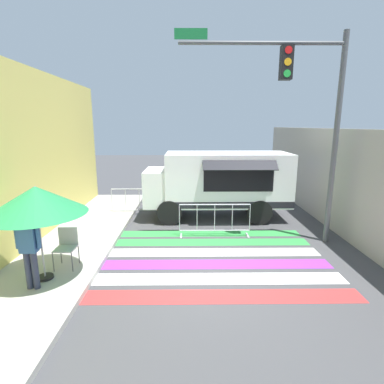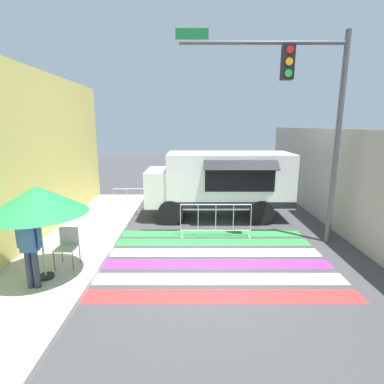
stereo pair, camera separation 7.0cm
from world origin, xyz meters
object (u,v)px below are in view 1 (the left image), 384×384
patio_umbrella (36,200)px  vendor_person (28,244)px  barricade_front (215,220)px  barricade_side (139,202)px  traffic_signal_pole (306,102)px  folding_chair (67,244)px  food_truck (216,181)px

patio_umbrella → vendor_person: 0.92m
patio_umbrella → barricade_front: 5.31m
barricade_side → traffic_signal_pole: bearing=-28.5°
patio_umbrella → folding_chair: bearing=66.4°
barricade_front → barricade_side: bearing=139.3°
traffic_signal_pole → folding_chair: bearing=-163.6°
traffic_signal_pole → barricade_front: bearing=169.4°
vendor_person → barricade_side: (1.35, 5.85, -0.61)m
vendor_person → barricade_front: vendor_person is taller
traffic_signal_pole → vendor_person: traffic_signal_pole is taller
food_truck → traffic_signal_pole: (2.30, -2.56, 2.75)m
barricade_front → barricade_side: (-2.84, 2.44, -0.00)m
food_truck → patio_umbrella: bearing=-130.6°
vendor_person → folding_chair: bearing=78.4°
folding_chair → barricade_front: 4.52m
folding_chair → barricade_front: (3.86, 2.34, -0.17)m
barricade_front → barricade_side: 3.74m
folding_chair → patio_umbrella: bearing=-116.9°
food_truck → barricade_front: (-0.22, -2.09, -0.92)m
barricade_front → traffic_signal_pole: bearing=-10.6°
food_truck → folding_chair: (-4.08, -4.43, -0.75)m
folding_chair → barricade_side: size_ratio=0.43×
patio_umbrella → barricade_front: patio_umbrella is taller
food_truck → folding_chair: size_ratio=5.73×
food_truck → vendor_person: food_truck is taller
traffic_signal_pole → patio_umbrella: (-6.66, -2.52, -2.24)m
food_truck → barricade_side: bearing=173.4°
patio_umbrella → folding_chair: (0.28, 0.65, -1.26)m
barricade_front → folding_chair: bearing=-148.7°
traffic_signal_pole → folding_chair: traffic_signal_pole is taller
traffic_signal_pole → barricade_front: traffic_signal_pole is taller
traffic_signal_pole → vendor_person: size_ratio=3.44×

